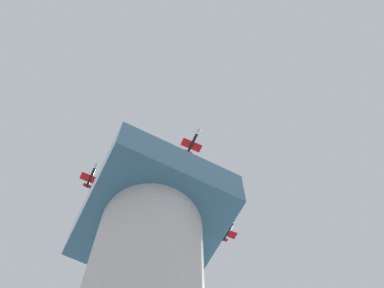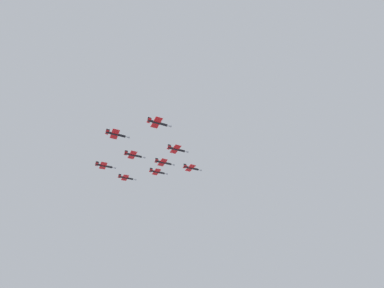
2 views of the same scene
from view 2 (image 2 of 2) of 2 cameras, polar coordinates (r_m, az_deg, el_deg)
name	(u,v)px [view 2 (image 2 of 2)]	position (r m, az deg, el deg)	size (l,w,h in m)	color
jet_lead	(192,168)	(150.27, -0.10, -5.17)	(7.98, 11.02, 2.31)	black
jet_port_inner	(158,172)	(158.64, -7.32, -5.94)	(7.98, 11.02, 2.31)	black
jet_starboard_inner	(177,149)	(133.25, -3.25, -1.16)	(7.98, 11.02, 2.31)	black
jet_port_outer	(164,163)	(144.85, -6.03, -3.97)	(7.98, 11.02, 2.31)	black
jet_starboard_outer	(126,178)	(168.59, -13.82, -7.02)	(7.98, 11.02, 2.31)	black
jet_center_rear	(158,123)	(118.37, -7.22, 4.46)	(7.98, 11.02, 2.31)	black
jet_port_trail	(134,155)	(141.58, -12.29, -2.34)	(7.98, 11.02, 2.31)	black
jet_starboard_trail	(105,166)	(152.47, -18.12, -4.45)	(7.98, 11.02, 2.31)	black
jet_tail_end	(116,134)	(127.53, -15.80, 1.97)	(7.98, 11.02, 2.31)	black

